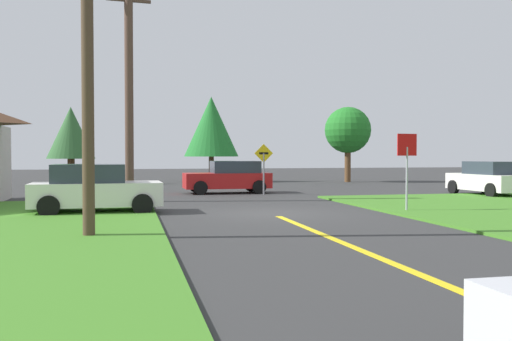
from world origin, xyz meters
The scene contains 12 objects.
ground_plane centered at (0.00, 0.00, 0.00)m, with size 120.00×120.00×0.00m, color #323232.
lane_stripe_center centered at (0.00, -8.00, 0.01)m, with size 0.20×14.00×0.01m, color yellow.
stop_sign centered at (4.52, -0.73, 1.85)m, with size 0.73×0.11×2.63m.
car_approaching_junction centered at (0.35, 9.81, 0.80)m, with size 4.31×2.02×1.62m.
parked_car_near_building centered at (-5.65, 1.27, 0.80)m, with size 4.23×2.16×1.62m.
car_on_crossroad centered at (12.01, 5.35, 0.80)m, with size 2.14×4.20×1.62m.
utility_pole_near centered at (-5.46, -4.40, 4.57)m, with size 1.80×0.28×8.87m.
utility_pole_mid centered at (-4.54, 5.70, 4.56)m, with size 1.80×0.35×8.95m.
direction_sign centered at (1.79, 8.37, 1.53)m, with size 0.90×0.14×2.46m.
oak_tree_left centered at (10.65, 19.41, 3.67)m, with size 3.29×3.29×5.35m.
pine_tree_center centered at (1.19, 21.79, 3.95)m, with size 3.90×3.90×6.10m.
oak_tree_right centered at (-8.27, 20.43, 3.36)m, with size 3.09×3.09×5.09m.
Camera 1 is at (-4.53, -17.68, 1.92)m, focal length 38.93 mm.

